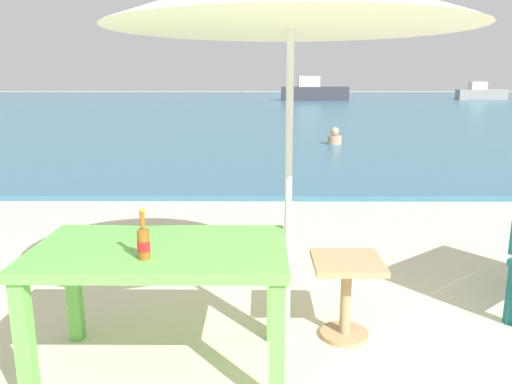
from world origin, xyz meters
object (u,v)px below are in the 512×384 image
(picnic_table_green, at_px, (161,265))
(side_table_wood, at_px, (346,286))
(beer_bottle_amber, at_px, (143,241))
(boat_sailboat, at_px, (314,92))
(boat_fishing_trawler, at_px, (481,93))
(swimmer_person, at_px, (335,138))

(picnic_table_green, distance_m, side_table_wood, 1.21)
(beer_bottle_amber, distance_m, boat_sailboat, 33.36)
(side_table_wood, xyz_separation_m, boat_fishing_trawler, (15.76, 34.29, 0.19))
(picnic_table_green, xyz_separation_m, boat_sailboat, (4.37, 32.87, 0.04))
(boat_fishing_trawler, height_order, boat_sailboat, boat_sailboat)
(beer_bottle_amber, bearing_deg, side_table_wood, 26.49)
(picnic_table_green, height_order, boat_sailboat, boat_sailboat)
(picnic_table_green, relative_size, boat_fishing_trawler, 0.40)
(side_table_wood, relative_size, boat_sailboat, 0.12)
(picnic_table_green, distance_m, boat_fishing_trawler, 38.56)
(picnic_table_green, relative_size, side_table_wood, 2.59)
(boat_fishing_trawler, bearing_deg, beer_bottle_amber, -115.89)
(side_table_wood, height_order, swimmer_person, side_table_wood)
(side_table_wood, xyz_separation_m, swimmer_person, (1.27, 9.09, -0.11))
(picnic_table_green, bearing_deg, beer_bottle_amber, -102.56)
(swimmer_person, bearing_deg, boat_fishing_trawler, 60.10)
(picnic_table_green, bearing_deg, boat_fishing_trawler, 64.04)
(beer_bottle_amber, xyz_separation_m, side_table_wood, (1.16, 0.58, -0.50))
(side_table_wood, height_order, boat_sailboat, boat_sailboat)
(picnic_table_green, xyz_separation_m, side_table_wood, (1.11, 0.38, -0.30))
(side_table_wood, bearing_deg, beer_bottle_amber, -153.51)
(picnic_table_green, distance_m, boat_sailboat, 33.16)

